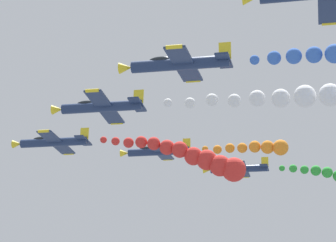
{
  "coord_description": "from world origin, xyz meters",
  "views": [
    {
      "loc": [
        -77.44,
        -16.59,
        80.81
      ],
      "look_at": [
        0.0,
        0.0,
        100.96
      ],
      "focal_mm": 74.95,
      "sensor_mm": 36.0,
      "label": 1
    }
  ],
  "objects": [
    {
      "name": "airplane_right_inner",
      "position": [
        19.08,
        5.64,
        101.46
      ],
      "size": [
        9.57,
        10.35,
        2.33
      ],
      "rotation": [
        0.0,
        0.03,
        0.0
      ],
      "color": "navy"
    },
    {
      "name": "smoke_trail_lead",
      "position": [
        6.23,
        -2.8,
        97.53
      ],
      "size": [
        2.99,
        18.56,
        6.43
      ],
      "color": "red"
    },
    {
      "name": "smoke_trail_right_inner",
      "position": [
        18.19,
        -9.07,
        101.19
      ],
      "size": [
        2.95,
        12.23,
        2.31
      ],
      "color": "orange"
    },
    {
      "name": "airplane_right_outer",
      "position": [
        31.52,
        -4.54,
        100.77
      ],
      "size": [
        9.55,
        10.35,
        2.46
      ],
      "rotation": [
        0.0,
        0.09,
        0.0
      ],
      "color": "navy"
    },
    {
      "name": "airplane_left_outer",
      "position": [
        -18.47,
        -4.89,
        101.44
      ],
      "size": [
        9.56,
        10.35,
        2.32
      ],
      "rotation": [
        0.0,
        0.01,
        0.0
      ],
      "color": "navy"
    },
    {
      "name": "airplane_lead",
      "position": [
        6.11,
        16.62,
        100.54
      ],
      "size": [
        9.54,
        10.35,
        2.55
      ],
      "rotation": [
        0.0,
        0.11,
        0.0
      ],
      "color": "navy"
    },
    {
      "name": "airplane_left_inner",
      "position": [
        -7.13,
        6.04,
        101.1
      ],
      "size": [
        9.53,
        10.35,
        2.65
      ],
      "rotation": [
        0.0,
        0.13,
        0.0
      ],
      "color": "navy"
    }
  ]
}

